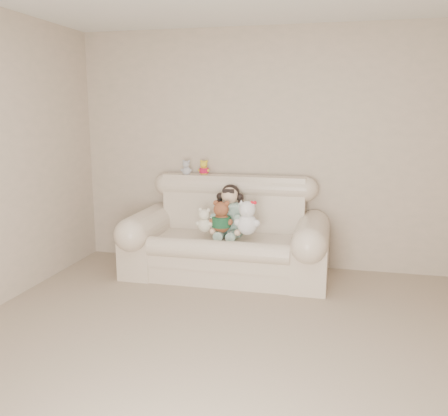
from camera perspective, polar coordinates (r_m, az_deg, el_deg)
floor at (r=3.35m, az=0.15°, el=-19.42°), size 5.00×5.00×0.00m
wall_back at (r=5.36m, az=6.36°, el=6.78°), size 4.50×0.00×4.50m
sofa at (r=5.07m, az=0.26°, el=-2.39°), size 2.10×0.95×1.03m
seated_child at (r=5.11m, az=0.69°, el=-0.23°), size 0.34×0.41×0.55m
brown_teddy at (r=4.93m, az=-0.31°, el=-0.66°), size 0.25×0.19×0.39m
white_cat at (r=4.85m, az=2.75°, el=-0.72°), size 0.31×0.27×0.41m
cream_teddy at (r=4.96m, az=-2.31°, el=-1.18°), size 0.19×0.14×0.29m
yellow_mini_bear at (r=5.42m, az=-2.36°, el=4.88°), size 0.16×0.14×0.21m
grey_mini_plush at (r=5.44m, az=-4.43°, el=4.89°), size 0.15×0.13×0.21m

